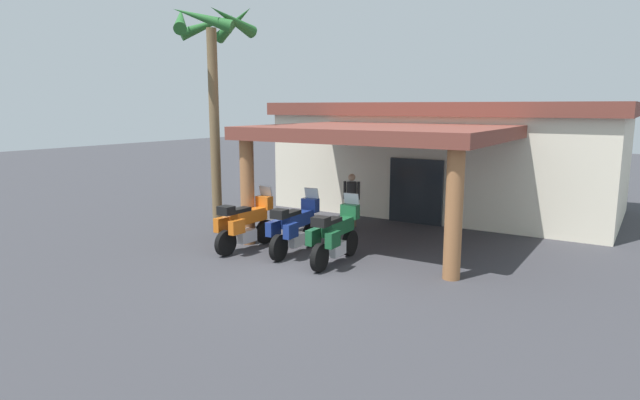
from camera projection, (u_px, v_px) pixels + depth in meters
name	position (u px, v px, depth m)	size (l,w,h in m)	color
ground_plane	(300.00, 274.00, 12.17)	(80.00, 80.00, 0.00)	#38383D
motel_building	(447.00, 155.00, 19.47)	(11.95, 11.90, 3.88)	silver
motorcycle_orange	(245.00, 224.00, 14.12)	(0.71, 2.21, 1.61)	black
motorcycle_blue	(295.00, 227.00, 13.72)	(0.73, 2.21, 1.61)	black
motorcycle_green	(335.00, 235.00, 12.85)	(0.73, 2.21, 1.61)	black
pedestrian	(352.00, 196.00, 16.78)	(0.51, 0.32, 1.68)	brown
palm_tree_roadside	(213.00, 57.00, 15.29)	(2.55, 2.58, 6.70)	brown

